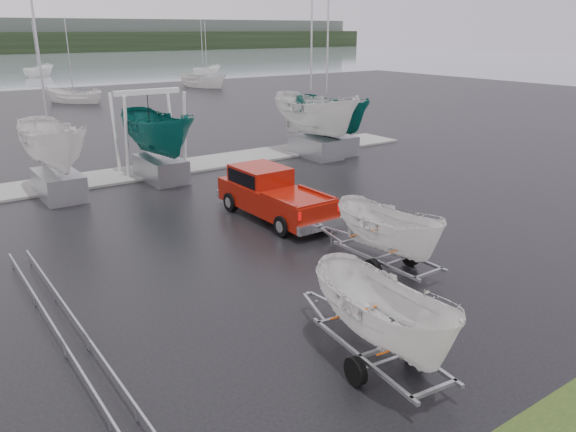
{
  "coord_description": "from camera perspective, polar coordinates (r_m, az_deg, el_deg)",
  "views": [
    {
      "loc": [
        -11.47,
        -13.72,
        6.93
      ],
      "look_at": [
        -1.59,
        0.26,
        1.2
      ],
      "focal_mm": 35.0,
      "sensor_mm": 36.0,
      "label": 1
    }
  ],
  "objects": [
    {
      "name": "ground_plane",
      "position": [
        19.18,
        4.33,
        -2.73
      ],
      "size": [
        120.0,
        120.0,
        0.0
      ],
      "primitive_type": "plane",
      "color": "black",
      "rests_on": "ground"
    },
    {
      "name": "dock",
      "position": [
        29.88,
        -11.73,
        4.81
      ],
      "size": [
        30.0,
        3.0,
        0.12
      ],
      "primitive_type": "cube",
      "color": "gray",
      "rests_on": "ground"
    },
    {
      "name": "pickup_truck",
      "position": [
        21.53,
        -1.82,
        2.42
      ],
      "size": [
        2.1,
        5.59,
        1.85
      ],
      "rotation": [
        0.0,
        0.0,
        0.01
      ],
      "color": "maroon",
      "rests_on": "ground"
    },
    {
      "name": "trailer_hitched",
      "position": [
        16.49,
        10.44,
        2.51
      ],
      "size": [
        1.79,
        3.61,
        4.54
      ],
      "rotation": [
        0.0,
        0.0,
        0.01
      ],
      "color": "#92959A",
      "rests_on": "ground"
    },
    {
      "name": "trailer_parked",
      "position": [
        11.44,
        10.0,
        -4.21
      ],
      "size": [
        1.83,
        3.7,
        4.72
      ],
      "rotation": [
        0.0,
        0.0,
        -0.11
      ],
      "color": "#92959A",
      "rests_on": "ground"
    },
    {
      "name": "boat_hoist",
      "position": [
        29.0,
        -13.93,
        9.53
      ],
      "size": [
        3.3,
        2.18,
        4.12
      ],
      "color": "silver",
      "rests_on": "ground"
    },
    {
      "name": "keelboat_0",
      "position": [
        25.52,
        -23.08,
        9.46
      ],
      "size": [
        2.25,
        3.2,
        10.42
      ],
      "color": "#92959A",
      "rests_on": "ground"
    },
    {
      "name": "keelboat_1",
      "position": [
        27.11,
        -13.27,
        10.95
      ],
      "size": [
        2.28,
        3.2,
        7.15
      ],
      "color": "#92959A",
      "rests_on": "ground"
    },
    {
      "name": "keelboat_2",
      "position": [
        31.55,
        2.91,
        13.18
      ],
      "size": [
        2.52,
        3.2,
        10.69
      ],
      "color": "#92959A",
      "rests_on": "ground"
    },
    {
      "name": "keelboat_3",
      "position": [
        32.68,
        4.51,
        12.47
      ],
      "size": [
        2.23,
        3.2,
        10.4
      ],
      "color": "#92959A",
      "rests_on": "ground"
    },
    {
      "name": "mast_rack_0",
      "position": [
        16.31,
        -23.59,
        -6.94
      ],
      "size": [
        0.56,
        6.5,
        0.06
      ],
      "rotation": [
        0.0,
        0.0,
        1.57
      ],
      "color": "#92959A",
      "rests_on": "ground"
    },
    {
      "name": "mast_rack_1",
      "position": [
        11.2,
        -16.49,
        -18.36
      ],
      "size": [
        0.56,
        6.5,
        0.06
      ],
      "rotation": [
        0.0,
        0.0,
        1.57
      ],
      "color": "#92959A",
      "rests_on": "ground"
    },
    {
      "name": "moored_boat_2",
      "position": [
        59.99,
        -20.87,
        10.7
      ],
      "size": [
        3.29,
        3.29,
        11.06
      ],
      "rotation": [
        0.0,
        0.0,
        3.85
      ],
      "color": "silver",
      "rests_on": "ground"
    },
    {
      "name": "moored_boat_3",
      "position": [
        72.42,
        -8.55,
        12.82
      ],
      "size": [
        3.51,
        3.56,
        11.69
      ],
      "rotation": [
        0.0,
        0.0,
        0.31
      ],
      "color": "silver",
      "rests_on": "ground"
    },
    {
      "name": "moored_boat_5",
      "position": [
        95.7,
        -23.95,
        12.82
      ],
      "size": [
        3.84,
        3.85,
        11.58
      ],
      "rotation": [
        0.0,
        0.0,
        2.44
      ],
      "color": "silver",
      "rests_on": "ground"
    },
    {
      "name": "moored_boat_7",
      "position": [
        92.7,
        -8.23,
        14.04
      ],
      "size": [
        2.88,
        2.84,
        10.93
      ],
      "rotation": [
        0.0,
        0.0,
        1.91
      ],
      "color": "silver",
      "rests_on": "ground"
    }
  ]
}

